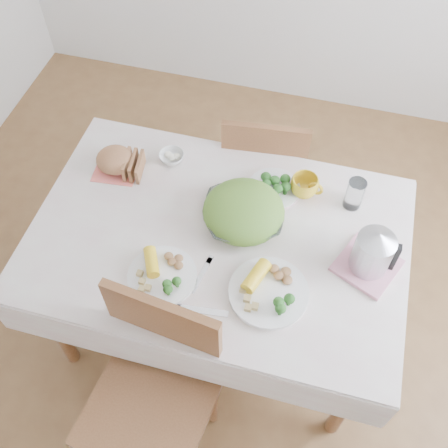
% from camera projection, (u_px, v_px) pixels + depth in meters
% --- Properties ---
extents(floor, '(3.60, 3.60, 0.00)m').
position_uv_depth(floor, '(219.00, 318.00, 2.71)').
color(floor, brown).
rests_on(floor, ground).
extents(dining_table, '(1.40, 0.90, 0.75)m').
position_uv_depth(dining_table, '(219.00, 283.00, 2.41)').
color(dining_table, brown).
rests_on(dining_table, floor).
extents(tablecloth, '(1.50, 1.00, 0.01)m').
position_uv_depth(tablecloth, '(218.00, 236.00, 2.10)').
color(tablecloth, beige).
rests_on(tablecloth, dining_table).
extents(chair_near, '(0.50, 0.50, 0.99)m').
position_uv_depth(chair_near, '(149.00, 411.00, 1.99)').
color(chair_near, brown).
rests_on(chair_near, floor).
extents(chair_far, '(0.45, 0.45, 0.91)m').
position_uv_depth(chair_far, '(265.00, 165.00, 2.71)').
color(chair_far, brown).
rests_on(chair_far, floor).
extents(salad_bowl, '(0.39, 0.39, 0.08)m').
position_uv_depth(salad_bowl, '(243.00, 215.00, 2.10)').
color(salad_bowl, white).
rests_on(salad_bowl, tablecloth).
extents(dinner_plate_left, '(0.29, 0.29, 0.02)m').
position_uv_depth(dinner_plate_left, '(162.00, 276.00, 1.97)').
color(dinner_plate_left, white).
rests_on(dinner_plate_left, tablecloth).
extents(dinner_plate_right, '(0.42, 0.42, 0.02)m').
position_uv_depth(dinner_plate_right, '(268.00, 293.00, 1.93)').
color(dinner_plate_right, white).
rests_on(dinner_plate_right, tablecloth).
extents(broccoli_plate, '(0.27, 0.27, 0.02)m').
position_uv_depth(broccoli_plate, '(274.00, 189.00, 2.22)').
color(broccoli_plate, beige).
rests_on(broccoli_plate, tablecloth).
extents(napkin, '(0.20, 0.20, 0.00)m').
position_uv_depth(napkin, '(117.00, 168.00, 2.30)').
color(napkin, '#F16D5F').
rests_on(napkin, tablecloth).
extents(bread_loaf, '(0.21, 0.21, 0.10)m').
position_uv_depth(bread_loaf, '(115.00, 159.00, 2.25)').
color(bread_loaf, brown).
rests_on(bread_loaf, napkin).
extents(fruit_bowl, '(0.14, 0.14, 0.03)m').
position_uv_depth(fruit_bowl, '(172.00, 157.00, 2.32)').
color(fruit_bowl, white).
rests_on(fruit_bowl, tablecloth).
extents(yellow_mug, '(0.14, 0.14, 0.09)m').
position_uv_depth(yellow_mug, '(304.00, 186.00, 2.18)').
color(yellow_mug, gold).
rests_on(yellow_mug, tablecloth).
extents(glass_tumbler, '(0.09, 0.09, 0.14)m').
position_uv_depth(glass_tumbler, '(354.00, 195.00, 2.13)').
color(glass_tumbler, white).
rests_on(glass_tumbler, tablecloth).
extents(pink_tray, '(0.28, 0.28, 0.02)m').
position_uv_depth(pink_tray, '(367.00, 265.00, 2.00)').
color(pink_tray, '#CE7E93').
rests_on(pink_tray, tablecloth).
extents(electric_kettle, '(0.19, 0.19, 0.20)m').
position_uv_depth(electric_kettle, '(374.00, 250.00, 1.91)').
color(electric_kettle, '#B2B5BA').
rests_on(electric_kettle, pink_tray).
extents(fork_left, '(0.05, 0.17, 0.00)m').
position_uv_depth(fork_left, '(201.00, 275.00, 1.98)').
color(fork_left, silver).
rests_on(fork_left, tablecloth).
extents(knife, '(0.21, 0.05, 0.00)m').
position_uv_depth(knife, '(200.00, 310.00, 1.90)').
color(knife, silver).
rests_on(knife, tablecloth).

